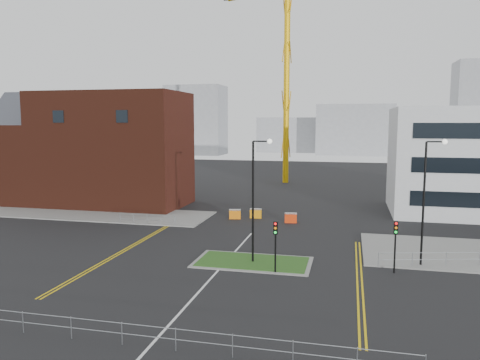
% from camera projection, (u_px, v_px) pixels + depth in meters
% --- Properties ---
extents(ground, '(200.00, 200.00, 0.00)m').
position_uv_depth(ground, '(192.00, 300.00, 27.38)').
color(ground, black).
rests_on(ground, ground).
extents(pavement_left, '(28.00, 8.00, 0.12)m').
position_uv_depth(pavement_left, '(89.00, 213.00, 53.19)').
color(pavement_left, slate).
rests_on(pavement_left, ground).
extents(island_kerb, '(8.60, 4.60, 0.08)m').
position_uv_depth(island_kerb, '(253.00, 262.00, 34.64)').
color(island_kerb, slate).
rests_on(island_kerb, ground).
extents(grass_island, '(8.00, 4.00, 0.12)m').
position_uv_depth(grass_island, '(253.00, 262.00, 34.64)').
color(grass_island, '#254C19').
rests_on(grass_island, ground).
extents(brick_building, '(24.20, 10.07, 14.24)m').
position_uv_depth(brick_building, '(91.00, 150.00, 58.83)').
color(brick_building, '#4B1E12').
rests_on(brick_building, ground).
extents(tower_crane, '(49.86, 19.86, 37.39)m').
position_uv_depth(tower_crane, '(320.00, 25.00, 74.52)').
color(tower_crane, '#F3B50E').
rests_on(tower_crane, ground).
extents(streetlamp_island, '(1.46, 0.36, 9.18)m').
position_uv_depth(streetlamp_island, '(256.00, 191.00, 33.93)').
color(streetlamp_island, black).
rests_on(streetlamp_island, ground).
extents(streetlamp_right_near, '(1.46, 0.36, 9.18)m').
position_uv_depth(streetlamp_right_near, '(427.00, 192.00, 33.12)').
color(streetlamp_right_near, black).
rests_on(streetlamp_right_near, ground).
extents(traffic_light_island, '(0.28, 0.33, 3.65)m').
position_uv_depth(traffic_light_island, '(275.00, 237.00, 31.92)').
color(traffic_light_island, black).
rests_on(traffic_light_island, ground).
extents(traffic_light_right, '(0.28, 0.33, 3.65)m').
position_uv_depth(traffic_light_right, '(396.00, 237.00, 32.03)').
color(traffic_light_right, black).
rests_on(traffic_light_right, ground).
extents(railing_front, '(24.05, 0.05, 1.10)m').
position_uv_depth(railing_front, '(148.00, 332.00, 21.49)').
color(railing_front, gray).
rests_on(railing_front, ground).
extents(railing_left, '(6.05, 0.05, 1.10)m').
position_uv_depth(railing_left, '(147.00, 218.00, 47.18)').
color(railing_left, gray).
rests_on(railing_left, ground).
extents(centre_line, '(0.15, 30.00, 0.01)m').
position_uv_depth(centre_line, '(202.00, 288.00, 29.31)').
color(centre_line, silver).
rests_on(centre_line, ground).
extents(yellow_left_a, '(0.12, 24.00, 0.01)m').
position_uv_depth(yellow_left_a, '(129.00, 247.00, 39.09)').
color(yellow_left_a, gold).
rests_on(yellow_left_a, ground).
extents(yellow_left_b, '(0.12, 24.00, 0.01)m').
position_uv_depth(yellow_left_b, '(132.00, 247.00, 39.02)').
color(yellow_left_b, gold).
rests_on(yellow_left_b, ground).
extents(yellow_right_a, '(0.12, 20.00, 0.01)m').
position_uv_depth(yellow_right_a, '(357.00, 279.00, 31.00)').
color(yellow_right_a, gold).
rests_on(yellow_right_a, ground).
extents(yellow_right_b, '(0.12, 20.00, 0.01)m').
position_uv_depth(yellow_right_b, '(362.00, 280.00, 30.93)').
color(yellow_right_b, gold).
rests_on(yellow_right_b, ground).
extents(skyline_a, '(18.00, 12.00, 22.00)m').
position_uv_depth(skyline_a, '(196.00, 120.00, 151.06)').
color(skyline_a, gray).
rests_on(skyline_a, ground).
extents(skyline_b, '(24.00, 12.00, 16.00)m').
position_uv_depth(skyline_b, '(355.00, 130.00, 149.67)').
color(skyline_b, gray).
rests_on(skyline_b, ground).
extents(skyline_c, '(14.00, 12.00, 28.00)m').
position_uv_depth(skyline_c, '(479.00, 110.00, 136.11)').
color(skyline_c, gray).
rests_on(skyline_c, ground).
extents(skyline_d, '(30.00, 12.00, 12.00)m').
position_uv_depth(skyline_d, '(302.00, 135.00, 163.68)').
color(skyline_d, gray).
rests_on(skyline_d, ground).
extents(barrier_left, '(1.29, 0.66, 1.03)m').
position_uv_depth(barrier_left, '(235.00, 214.00, 50.33)').
color(barrier_left, orange).
rests_on(barrier_left, ground).
extents(barrier_mid, '(1.27, 0.56, 1.04)m').
position_uv_depth(barrier_mid, '(291.00, 217.00, 48.36)').
color(barrier_mid, red).
rests_on(barrier_mid, ground).
extents(barrier_right, '(1.26, 0.49, 1.04)m').
position_uv_depth(barrier_right, '(256.00, 213.00, 50.71)').
color(barrier_right, orange).
rests_on(barrier_right, ground).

